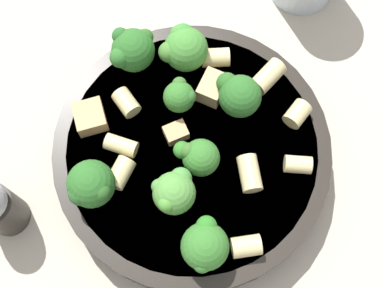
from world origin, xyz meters
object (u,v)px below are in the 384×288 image
at_px(broccoli_floret_2, 174,192).
at_px(rigatoni_2, 216,58).
at_px(broccoli_floret_4, 132,50).
at_px(rigatoni_6, 297,114).
at_px(rigatoni_1, 126,103).
at_px(pasta_bowl, 192,154).
at_px(broccoli_floret_6, 238,94).
at_px(rigatoni_8, 246,246).
at_px(rigatoni_0, 298,164).
at_px(chicken_chunk_0, 90,117).
at_px(chicken_chunk_2, 212,88).
at_px(broccoli_floret_5, 91,185).
at_px(broccoli_floret_1, 199,157).
at_px(rigatoni_4, 121,145).
at_px(rigatoni_3, 268,76).
at_px(broccoli_floret_3, 184,47).
at_px(broccoli_floret_0, 205,246).
at_px(rigatoni_5, 250,173).
at_px(chicken_chunk_1, 175,134).
at_px(rigatoni_7, 121,173).
at_px(broccoli_floret_7, 180,96).

distance_m(broccoli_floret_2, rigatoni_2, 0.13).
bearing_deg(broccoli_floret_4, rigatoni_6, -159.82).
height_order(rigatoni_1, rigatoni_2, same).
distance_m(pasta_bowl, broccoli_floret_6, 0.07).
bearing_deg(rigatoni_8, rigatoni_0, -83.33).
xyz_separation_m(broccoli_floret_2, rigatoni_2, (0.05, -0.12, -0.02)).
height_order(broccoli_floret_2, chicken_chunk_0, broccoli_floret_2).
bearing_deg(chicken_chunk_2, rigatoni_1, 50.55).
bearing_deg(broccoli_floret_5, broccoli_floret_2, -144.87).
bearing_deg(broccoli_floret_1, rigatoni_4, 28.18).
relative_size(rigatoni_2, rigatoni_3, 0.80).
bearing_deg(broccoli_floret_3, broccoli_floret_0, 136.15).
relative_size(rigatoni_1, rigatoni_2, 0.94).
distance_m(broccoli_floret_5, rigatoni_5, 0.13).
bearing_deg(broccoli_floret_0, broccoli_floret_5, 12.61).
height_order(broccoli_floret_3, rigatoni_1, broccoli_floret_3).
xyz_separation_m(rigatoni_0, rigatoni_2, (0.11, -0.03, 0.00)).
relative_size(broccoli_floret_4, broccoli_floret_5, 1.10).
bearing_deg(rigatoni_0, broccoli_floret_4, 5.61).
distance_m(rigatoni_5, chicken_chunk_1, 0.07).
height_order(rigatoni_0, rigatoni_6, rigatoni_6).
relative_size(broccoli_floret_0, broccoli_floret_6, 0.99).
height_order(rigatoni_6, chicken_chunk_0, same).
bearing_deg(chicken_chunk_0, rigatoni_1, -115.56).
bearing_deg(broccoli_floret_0, chicken_chunk_1, -35.31).
relative_size(broccoli_floret_4, rigatoni_6, 2.17).
distance_m(rigatoni_1, rigatoni_4, 0.04).
relative_size(broccoli_floret_1, chicken_chunk_1, 1.87).
height_order(rigatoni_5, rigatoni_7, same).
distance_m(rigatoni_1, chicken_chunk_0, 0.03).
bearing_deg(rigatoni_7, broccoli_floret_1, -130.65).
distance_m(broccoli_floret_4, rigatoni_8, 0.19).
height_order(broccoli_floret_5, rigatoni_0, broccoli_floret_5).
relative_size(broccoli_floret_6, rigatoni_2, 1.75).
relative_size(broccoli_floret_3, rigatoni_5, 1.46).
bearing_deg(pasta_bowl, broccoli_floret_1, 151.52).
bearing_deg(chicken_chunk_0, chicken_chunk_1, -150.85).
bearing_deg(chicken_chunk_2, broccoli_floret_4, 18.06).
distance_m(broccoli_floret_4, rigatoni_2, 0.07).
distance_m(chicken_chunk_1, chicken_chunk_2, 0.05).
distance_m(chicken_chunk_0, chicken_chunk_2, 0.11).
height_order(rigatoni_0, rigatoni_5, rigatoni_5).
bearing_deg(broccoli_floret_4, broccoli_floret_0, 150.65).
bearing_deg(broccoli_floret_4, rigatoni_5, 173.71).
bearing_deg(broccoli_floret_3, broccoli_floret_6, 176.17).
xyz_separation_m(broccoli_floret_2, broccoli_floret_5, (0.05, 0.04, -0.00)).
relative_size(rigatoni_2, rigatoni_5, 0.82).
bearing_deg(rigatoni_1, broccoli_floret_4, -56.96).
distance_m(broccoli_floret_3, rigatoni_5, 0.12).
bearing_deg(broccoli_floret_7, rigatoni_7, 92.51).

